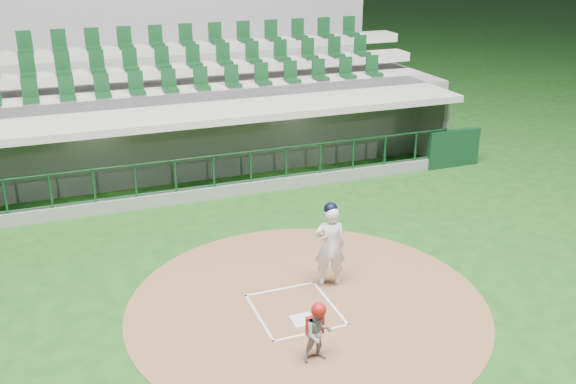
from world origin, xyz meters
The scene contains 8 objects.
ground centered at (0.00, 0.00, 0.00)m, with size 120.00×120.00×0.00m, color #164313.
dirt_circle centered at (0.30, -0.20, 0.01)m, with size 7.20×7.20×0.01m, color brown.
home_plate centered at (0.00, -0.70, 0.02)m, with size 0.43×0.43×0.02m, color silver.
batter_box_chalk centered at (0.00, -0.30, 0.02)m, with size 1.55×1.80×0.01m.
dugout_structure centered at (0.11, 7.82, 0.97)m, with size 16.40×3.70×3.00m.
seating_deck centered at (0.00, 10.91, 1.42)m, with size 17.00×6.72×5.15m.
batter centered at (1.03, 0.39, 0.94)m, with size 0.91×0.93×1.86m.
catcher centered at (-0.21, -1.92, 0.57)m, with size 0.52×0.42×1.13m.
Camera 1 is at (-3.96, -10.42, 6.82)m, focal length 40.00 mm.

